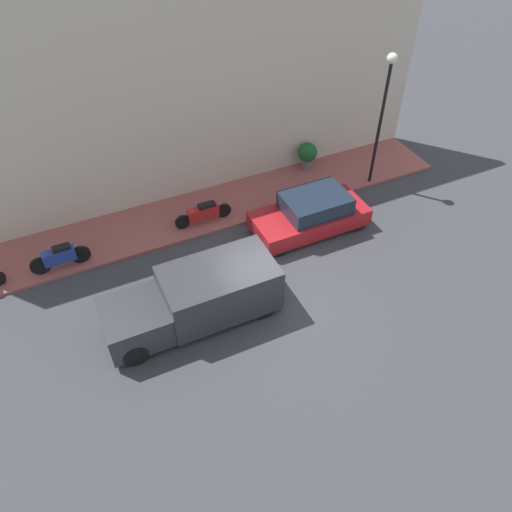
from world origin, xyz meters
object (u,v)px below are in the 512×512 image
at_px(motorcycle_blue, 60,257).
at_px(delivery_van, 194,298).
at_px(motorcycle_red, 204,213).
at_px(streetlamp, 384,100).
at_px(parked_car, 311,214).
at_px(potted_plant, 307,154).

bearing_deg(motorcycle_blue, delivery_van, -139.33).
bearing_deg(motorcycle_blue, motorcycle_red, -87.57).
bearing_deg(delivery_van, motorcycle_blue, 40.67).
xyz_separation_m(motorcycle_blue, streetlamp, (-0.16, -11.82, 2.93)).
xyz_separation_m(parked_car, potted_plant, (3.29, -1.71, 0.12)).
xyz_separation_m(delivery_van, potted_plant, (5.44, -6.78, -0.07)).
relative_size(delivery_van, streetlamp, 1.00).
height_order(delivery_van, streetlamp, streetlamp).
xyz_separation_m(delivery_van, motorcycle_red, (3.95, -1.76, -0.33)).
xyz_separation_m(delivery_van, motorcycle_blue, (3.74, 3.21, -0.28)).
xyz_separation_m(motorcycle_red, motorcycle_blue, (-0.21, 4.97, 0.04)).
distance_m(parked_car, delivery_van, 5.51).
bearing_deg(motorcycle_blue, parked_car, -100.93).
relative_size(delivery_van, motorcycle_red, 2.39).
bearing_deg(parked_car, delivery_van, 112.90).
bearing_deg(delivery_van, motorcycle_red, -23.95).
distance_m(parked_car, streetlamp, 4.76).
relative_size(parked_car, potted_plant, 3.58).
relative_size(motorcycle_red, motorcycle_blue, 1.11).
bearing_deg(potted_plant, motorcycle_blue, 99.62).
bearing_deg(motorcycle_red, potted_plant, -73.55).
distance_m(parked_car, potted_plant, 3.72).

